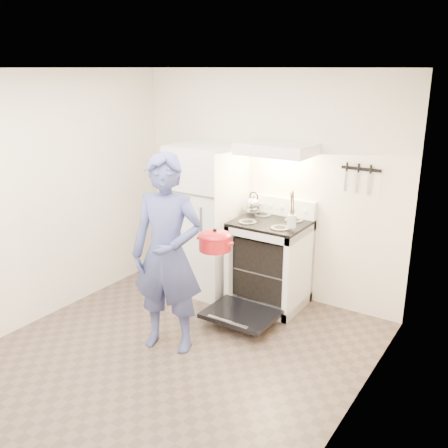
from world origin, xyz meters
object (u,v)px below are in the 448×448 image
Objects in this scene: tea_kettle at (254,203)px; dutch_oven at (215,243)px; refrigerator at (207,219)px; stove_body at (269,265)px; person at (167,255)px.

tea_kettle is 1.08m from dutch_oven.
tea_kettle is at bearing 100.59° from dutch_oven.
tea_kettle reaches higher than dutch_oven.
refrigerator reaches higher than stove_body.
tea_kettle is (-0.29, 0.15, 0.61)m from stove_body.
person is at bearing -92.75° from tea_kettle.
refrigerator is 0.59m from tea_kettle.
person is at bearing -105.89° from stove_body.
stove_body is at bearing 1.77° from refrigerator.
tea_kettle is at bearing 18.65° from refrigerator.
refrigerator is 6.82× the size of tea_kettle.
dutch_oven is at bearing -79.41° from tea_kettle.
dutch_oven is at bearing -96.03° from stove_body.
refrigerator is 1.33m from person.
refrigerator reaches higher than dutch_oven.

